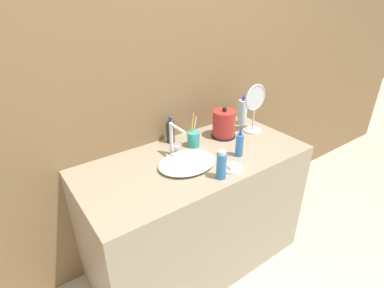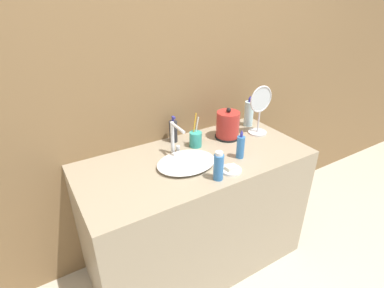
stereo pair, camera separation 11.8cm
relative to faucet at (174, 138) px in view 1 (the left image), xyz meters
The scene contains 12 objects.
wall_back 0.45m from the faucet, 71.26° to the left, with size 6.00×0.04×2.60m.
vanity_counter 0.54m from the faucet, 52.27° to the right, with size 1.36×0.64×0.81m.
sink_basin 0.17m from the faucet, 92.01° to the right, with size 0.34×0.26×0.04m.
faucet is the anchor object (origin of this frame).
electric_kettle 0.40m from the faucet, ahead, with size 0.16×0.16×0.21m.
toothbrush_cup 0.17m from the faucet, ahead, with size 0.08×0.08×0.21m.
lotion_bottle 0.17m from the faucet, 65.14° to the left, with size 0.05×0.05×0.17m.
shampoo_bottle 0.35m from the faucet, 78.75° to the right, with size 0.05×0.05×0.16m.
mouthwash_bottle 0.38m from the faucet, 36.65° to the right, with size 0.04×0.04×0.18m.
hand_cream_bottle 0.65m from the faucet, ahead, with size 0.06×0.06×0.22m.
soap_dish 0.37m from the faucet, 61.63° to the right, with size 0.11×0.11×0.03m.
vanity_mirror 0.62m from the faucet, ahead, with size 0.18×0.12×0.33m.
Camera 1 is at (-0.89, -0.88, 1.69)m, focal length 28.00 mm.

